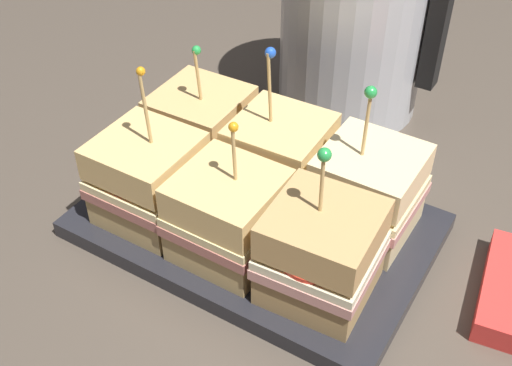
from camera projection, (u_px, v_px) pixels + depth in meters
The scene contains 9 objects.
ground_plane at pixel (256, 232), 0.66m from camera, with size 6.00×6.00×0.00m, color #4C4238.
serving_platter at pixel (256, 225), 0.65m from camera, with size 0.34×0.22×0.02m.
sandwich_front_left at pixel (148, 179), 0.62m from camera, with size 0.09×0.09×0.17m.
sandwich_front_center at pixel (229, 216), 0.59m from camera, with size 0.09×0.09×0.15m.
sandwich_front_right at pixel (321, 253), 0.55m from camera, with size 0.10×0.10×0.15m.
sandwich_back_left at pixel (202, 130), 0.69m from camera, with size 0.10×0.10×0.15m.
sandwich_back_center at pixel (278, 159), 0.65m from camera, with size 0.10×0.10×0.17m.
sandwich_back_right at pixel (368, 192), 0.61m from camera, with size 0.09×0.10×0.16m.
kettle_steel at pixel (355, 15), 0.76m from camera, with size 0.20×0.18×0.27m.
Camera 1 is at (0.25, -0.40, 0.46)m, focal length 45.00 mm.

